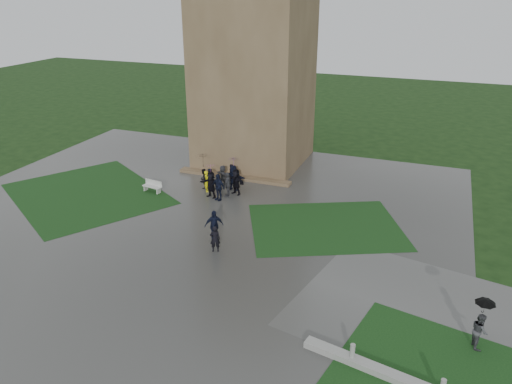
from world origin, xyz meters
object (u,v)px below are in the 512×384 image
(tower, at_px, (254,51))
(pedestrian_path, at_px, (482,320))
(pedestrian_mid, at_px, (214,226))
(pedestrian_near, at_px, (215,239))
(bench, at_px, (153,186))

(tower, relative_size, pedestrian_path, 7.74)
(pedestrian_mid, height_order, pedestrian_path, pedestrian_path)
(pedestrian_near, height_order, pedestrian_path, pedestrian_path)
(tower, height_order, pedestrian_path, tower)
(tower, relative_size, pedestrian_near, 11.64)
(tower, distance_m, pedestrian_mid, 16.42)
(pedestrian_path, bearing_deg, pedestrian_mid, 162.21)
(bench, relative_size, pedestrian_near, 0.98)
(pedestrian_mid, relative_size, pedestrian_near, 1.21)
(pedestrian_near, relative_size, pedestrian_path, 0.67)
(pedestrian_mid, bearing_deg, tower, 64.66)
(bench, bearing_deg, pedestrian_path, -15.35)
(tower, height_order, bench, tower)
(bench, relative_size, pedestrian_path, 0.65)
(bench, xyz_separation_m, pedestrian_near, (7.83, -6.18, 0.34))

